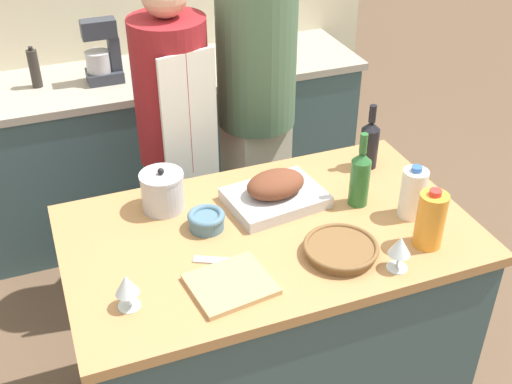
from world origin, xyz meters
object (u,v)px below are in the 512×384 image
Objects in this scene: stand_mixer at (103,56)px; knife_chef at (227,261)px; wine_bottle_dark at (369,143)px; wine_glass_right at (126,286)px; person_cook_aproned at (176,135)px; mixing_bowl at (206,220)px; wicker_basket at (341,249)px; person_cook_guest at (256,95)px; stock_pot at (163,191)px; condiment_bottle_tall at (34,68)px; milk_jug at (413,193)px; cutting_board at (231,284)px; juice_jug at (431,220)px; wine_glass_left at (400,247)px; condiment_bottle_short at (150,55)px; wine_bottle_green at (360,177)px; roasting_pan at (275,192)px.

knife_chef is at bearing -85.83° from stand_mixer.
wine_bottle_dark is 0.83m from knife_chef.
wine_glass_right reaches higher than knife_chef.
person_cook_aproned reaches higher than stand_mixer.
mixing_bowl is at bearing -85.45° from stand_mixer.
knife_chef is (0.34, 0.09, -0.08)m from wine_glass_right.
wicker_basket is 0.14× the size of person_cook_guest.
stock_pot is at bearing 179.83° from wine_bottle_dark.
condiment_bottle_tall is 0.12× the size of person_cook_guest.
mixing_bowl is 0.65× the size of milk_jug.
cutting_board is 0.70m from juice_jug.
wine_glass_left is 1.21m from person_cook_guest.
wine_glass_left is at bearing -44.16° from stock_pot.
person_cook_aproned is at bearing 124.17° from milk_jug.
juice_jug is at bearing -74.17° from person_cook_aproned.
condiment_bottle_short is at bearing 97.52° from person_cook_guest.
juice_jug is 1.25m from person_cook_aproned.
wicker_basket is at bearing -161.28° from milk_jug.
knife_chef is at bearing -165.07° from wine_bottle_green.
wine_bottle_dark is 0.66m from person_cook_guest.
wine_bottle_green is 1.08× the size of wine_bottle_dark.
stand_mixer is 0.34m from condiment_bottle_tall.
roasting_pan is 1.58m from condiment_bottle_tall.
mixing_bowl is (0.11, -0.17, -0.04)m from stock_pot.
stand_mixer is (-0.82, 1.59, 0.04)m from milk_jug.
wine_bottle_dark is at bearing 13.18° from mixing_bowl.
wine_bottle_green is at bearing -55.97° from condiment_bottle_tall.
mixing_bowl is at bearing -95.78° from condiment_bottle_short.
stand_mixer is (-0.11, 1.40, 0.10)m from mixing_bowl.
roasting_pan is 0.72m from person_cook_aproned.
condiment_bottle_tall is 0.89m from person_cook_aproned.
juice_jug reaches higher than cutting_board.
wicker_basket is 1.77m from stand_mixer.
condiment_bottle_tall is at bearing 126.86° from person_cook_guest.
juice_jug reaches higher than wicker_basket.
stock_pot is 0.52m from wine_glass_right.
stand_mixer is 2.20× the size of condiment_bottle_short.
juice_jug is 0.75× the size of wine_bottle_green.
wine_glass_left is at bearing -98.94° from wine_bottle_green.
condiment_bottle_short is (-0.13, 1.44, 0.02)m from roasting_pan.
wicker_basket is at bearing -14.99° from knife_chef.
person_cook_guest is at bearing 45.53° from stock_pot.
person_cook_guest reaches higher than mixing_bowl.
wine_bottle_green is at bearing 15.04° from wine_glass_right.
milk_jug reaches higher than knife_chef.
wine_bottle_dark is at bearing 33.08° from cutting_board.
roasting_pan is 0.29m from mixing_bowl.
juice_jug reaches higher than milk_jug.
condiment_bottle_short is at bearing 85.09° from knife_chef.
person_cook_aproned reaches higher than condiment_bottle_short.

